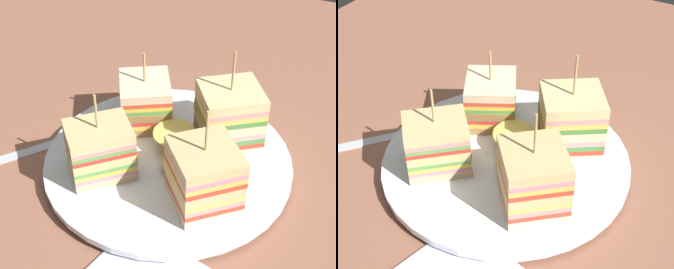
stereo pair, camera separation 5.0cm
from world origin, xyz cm
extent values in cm
cube|color=#935D47|center=(0.00, 0.00, -0.90)|extent=(95.33, 84.43, 1.80)
cylinder|color=white|center=(0.00, 0.00, 0.29)|extent=(15.58, 15.58, 0.57)
cylinder|color=white|center=(0.00, 0.00, 0.92)|extent=(25.13, 25.13, 0.70)
cube|color=beige|center=(4.28, 5.30, 1.76)|extent=(8.21, 8.17, 0.97)
cube|color=#9E7242|center=(2.03, 3.39, 1.76)|extent=(3.74, 4.35, 0.97)
cube|color=#C73F29|center=(4.28, 5.30, 2.51)|extent=(8.21, 8.17, 0.53)
cube|color=#D6938C|center=(4.28, 5.30, 3.05)|extent=(8.21, 8.17, 0.53)
cube|color=#F3C95E|center=(4.28, 5.30, 3.58)|extent=(8.21, 8.17, 0.53)
cube|color=#D1C17F|center=(4.28, 5.30, 4.33)|extent=(8.21, 8.17, 0.97)
cube|color=#9E7242|center=(2.03, 3.39, 4.33)|extent=(3.74, 4.35, 0.97)
cube|color=red|center=(4.28, 5.30, 5.08)|extent=(8.21, 8.17, 0.53)
cube|color=#E2C852|center=(4.28, 5.30, 5.62)|extent=(8.21, 8.17, 0.53)
cube|color=pink|center=(4.28, 5.30, 6.15)|extent=(8.21, 8.17, 0.53)
cube|color=#D4BE7F|center=(4.28, 5.30, 6.90)|extent=(8.21, 8.17, 0.97)
cylinder|color=tan|center=(4.28, 5.30, 9.42)|extent=(0.24, 0.24, 4.06)
cube|color=beige|center=(-4.88, 4.75, 1.79)|extent=(8.07, 8.16, 1.02)
cube|color=#9E7242|center=(-3.25, 2.30, 1.79)|extent=(4.78, 3.29, 1.02)
cube|color=red|center=(-4.88, 4.75, 2.59)|extent=(8.07, 8.16, 0.57)
cube|color=#43863F|center=(-4.88, 4.75, 3.16)|extent=(8.07, 8.16, 0.57)
cube|color=pink|center=(-4.88, 4.75, 3.73)|extent=(8.07, 8.16, 0.57)
cube|color=beige|center=(-4.88, 4.75, 4.52)|extent=(8.07, 8.16, 1.02)
cube|color=#9E7242|center=(-3.25, 2.30, 4.52)|extent=(4.78, 3.29, 1.02)
cube|color=#44883A|center=(-4.88, 4.75, 5.32)|extent=(8.07, 8.16, 0.57)
cube|color=#EDC654|center=(-4.88, 4.75, 5.89)|extent=(8.07, 8.16, 0.57)
cube|color=pink|center=(-4.88, 4.75, 6.46)|extent=(8.07, 8.16, 0.57)
cube|color=beige|center=(-4.88, 4.75, 7.26)|extent=(8.07, 8.16, 1.02)
cylinder|color=tan|center=(-4.88, 4.75, 9.90)|extent=(0.24, 0.24, 4.26)
cube|color=beige|center=(-4.91, -4.72, 1.73)|extent=(7.81, 7.52, 0.92)
cube|color=#B2844C|center=(-2.31, -3.33, 1.73)|extent=(2.67, 4.70, 0.92)
cube|color=yellow|center=(-4.91, -4.72, 2.43)|extent=(7.81, 7.52, 0.47)
cube|color=red|center=(-4.91, -4.72, 2.90)|extent=(7.81, 7.52, 0.47)
cube|color=beige|center=(-4.91, -4.72, 3.59)|extent=(7.81, 7.52, 0.92)
cube|color=#9E7242|center=(-2.31, -3.33, 3.59)|extent=(2.67, 4.70, 0.92)
cube|color=#59A149|center=(-4.91, -4.72, 4.29)|extent=(7.81, 7.52, 0.47)
cube|color=yellow|center=(-4.91, -4.72, 4.76)|extent=(7.81, 7.52, 0.47)
cube|color=#DE4832|center=(-4.91, -4.72, 5.23)|extent=(7.81, 7.52, 0.47)
cube|color=beige|center=(-4.91, -4.72, 5.92)|extent=(7.81, 7.52, 0.92)
cylinder|color=tan|center=(-4.91, -4.72, 8.07)|extent=(0.24, 0.24, 3.38)
cube|color=beige|center=(4.42, -5.18, 1.75)|extent=(7.57, 7.67, 0.95)
cube|color=#9E7242|center=(2.46, -2.98, 1.75)|extent=(3.66, 3.30, 0.95)
cube|color=pink|center=(4.42, -5.18, 2.44)|extent=(7.57, 7.67, 0.45)
cube|color=yellow|center=(4.42, -5.18, 2.89)|extent=(7.57, 7.67, 0.45)
cube|color=#61A14F|center=(4.42, -5.18, 3.34)|extent=(7.57, 7.67, 0.45)
cube|color=#D1C67D|center=(4.42, -5.18, 4.03)|extent=(7.57, 7.67, 0.95)
cube|color=#B2844C|center=(2.46, -2.98, 4.03)|extent=(3.66, 3.30, 0.95)
cube|color=red|center=(4.42, -5.18, 4.73)|extent=(7.57, 7.67, 0.45)
cube|color=#649F4A|center=(4.42, -5.18, 5.17)|extent=(7.57, 7.67, 0.45)
cube|color=pink|center=(4.42, -5.18, 5.62)|extent=(7.57, 7.67, 0.45)
cube|color=#D8C283|center=(4.42, -5.18, 6.31)|extent=(7.57, 7.67, 0.95)
cylinder|color=tan|center=(4.42, -5.18, 8.58)|extent=(0.24, 0.24, 3.59)
cylinder|color=#E3D17D|center=(-0.49, 1.29, 1.58)|extent=(4.13, 4.12, 0.52)
cylinder|color=#DAB15E|center=(1.28, 1.75, 2.05)|extent=(5.14, 5.17, 1.04)
cylinder|color=#D9BE5A|center=(-1.52, 2.18, 2.64)|extent=(4.87, 4.88, 0.75)
cylinder|color=#E3D277|center=(0.56, 2.12, 3.09)|extent=(3.42, 3.43, 0.67)
cylinder|color=#D6C15A|center=(-1.60, -0.29, 3.23)|extent=(4.45, 4.45, 0.63)
cube|color=silver|center=(5.02, -15.81, 0.12)|extent=(9.71, 8.36, 0.25)
camera|label=1|loc=(36.28, 15.23, 35.77)|focal=54.91mm
camera|label=2|loc=(34.04, 19.74, 35.77)|focal=54.91mm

